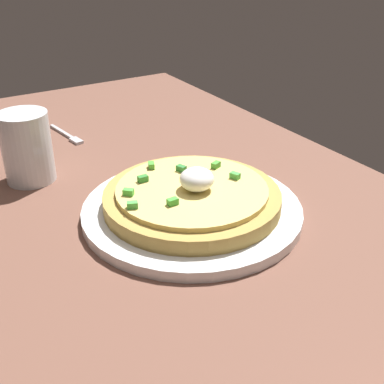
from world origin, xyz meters
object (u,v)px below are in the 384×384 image
Objects in this scene: pizza at (192,196)px; cup_far at (28,151)px; plate at (192,210)px; fork at (68,136)px.

cup_far is (21.28, 14.84, 1.77)cm from pizza.
plate is 26.20cm from cup_far.
pizza is at bearing -145.12° from cup_far.
pizza is at bearing -179.45° from plate.
cup_far is 17.36cm from fork.
pizza is 2.06× the size of fork.
cup_far is 0.93× the size of fork.
cup_far is at bearing -45.44° from fork.
plate is 1.25× the size of pizza.
pizza reaches higher than fork.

